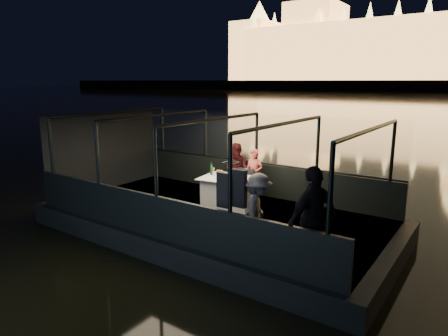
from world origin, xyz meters
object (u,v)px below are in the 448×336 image
Objects in this scene: person_woman_coral at (254,173)px; wine_bottle at (211,169)px; chair_port_right at (243,186)px; passenger_dark at (313,222)px; chair_port_left at (238,181)px; person_man_maroon at (237,169)px; passenger_stripe at (258,207)px; coat_stand at (231,203)px; dining_table_central at (229,192)px.

person_woman_coral is 4.25× the size of wine_bottle.
chair_port_right is 4.03m from passenger_dark.
chair_port_left is 0.54× the size of person_man_maroon.
passenger_dark is (1.18, -0.20, 0.00)m from passenger_stripe.
coat_stand is at bearing -64.46° from chair_port_left.
coat_stand reaches higher than chair_port_left.
chair_port_right is 0.76m from person_man_maroon.
coat_stand reaches higher than passenger_dark.
chair_port_right is at bearing 12.86° from passenger_stripe.
person_woman_coral is 1.19m from wine_bottle.
person_man_maroon is at bearing 121.02° from coat_stand.
chair_port_right reaches higher than dining_table_central.
chair_port_right is 0.48× the size of passenger_dark.
passenger_stripe is at bearing -56.10° from chair_port_left.
person_woman_coral is 0.60m from person_man_maroon.
coat_stand is 0.95× the size of passenger_dark.
wine_bottle is (-2.08, 2.18, 0.02)m from coat_stand.
person_woman_coral is 0.76× the size of passenger_dark.
person_man_maroon reaches higher than dining_table_central.
person_man_maroon is at bearing 112.30° from dining_table_central.
passenger_dark is 5.55× the size of wine_bottle.
coat_stand reaches higher than dining_table_central.
chair_port_left is 2.44× the size of wine_bottle.
person_man_maroon is at bearing 79.00° from wine_bottle.
wine_bottle is at bearing -97.54° from passenger_dark.
person_man_maroon is (-1.89, 3.14, -0.15)m from coat_stand.
person_woman_coral is at bearing 48.16° from wine_bottle.
passenger_stripe is (1.75, -2.82, 0.10)m from person_woman_coral.
coat_stand reaches higher than person_man_maroon.
person_man_maroon is at bearing 132.93° from chair_port_right.
chair_port_right is at bearing 35.00° from wine_bottle.
chair_port_left is 0.35m from person_man_maroon.
coat_stand is at bearing -46.33° from wine_bottle.
dining_table_central is 1.80× the size of chair_port_left.
person_woman_coral is at bearing -20.49° from person_man_maroon.
person_man_maroon reaches higher than chair_port_right.
chair_port_left is 3.57m from passenger_stripe.
coat_stand is (1.48, -2.14, 0.51)m from dining_table_central.
person_woman_coral is 4.21m from passenger_dark.
passenger_stripe is 1.20m from passenger_dark.
dining_table_central is 2.76m from passenger_stripe.
wine_bottle reaches higher than chair_port_right.
wine_bottle is (-2.54, 1.94, 0.06)m from passenger_stripe.
coat_stand reaches higher than passenger_stripe.
wine_bottle is at bearing -136.66° from person_woman_coral.
chair_port_left is 0.54× the size of passenger_stripe.
chair_port_left is at bearing 108.17° from dining_table_central.
dining_table_central is 0.83× the size of coat_stand.
passenger_dark is at bearing -33.99° from dining_table_central.
chair_port_right is 0.51× the size of coat_stand.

